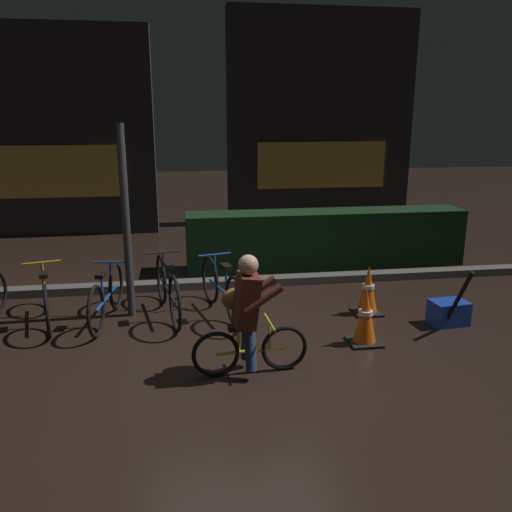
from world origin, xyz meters
TOP-DOWN VIEW (x-y plane):
  - ground_plane at (0.00, 0.00)m, footprint 40.00×40.00m
  - sidewalk_curb at (0.00, 2.20)m, footprint 12.00×0.24m
  - hedge_row at (1.80, 3.10)m, footprint 4.80×0.70m
  - storefront_left at (-3.35, 6.50)m, footprint 4.37×0.54m
  - storefront_right at (2.76, 7.20)m, footprint 4.49×0.54m
  - street_post at (-1.36, 1.20)m, footprint 0.10×0.10m
  - parked_bike_left_mid at (-2.39, 1.09)m, footprint 0.51×1.56m
  - parked_bike_center_left at (-1.64, 1.02)m, footprint 0.46×1.56m
  - parked_bike_center_right at (-0.88, 1.10)m, footprint 0.46×1.72m
  - parked_bike_right_mid at (-0.18, 1.04)m, footprint 0.52×1.62m
  - traffic_cone_near at (1.35, -0.10)m, footprint 0.36×0.36m
  - traffic_cone_far at (1.72, 0.80)m, footprint 0.36×0.36m
  - blue_crate at (2.60, 0.30)m, footprint 0.47×0.36m
  - cyclist at (-0.07, -0.60)m, footprint 1.19×0.50m
  - closed_umbrella at (2.55, 0.05)m, footprint 0.19×0.36m

SIDE VIEW (x-z plane):
  - ground_plane at x=0.00m, z-range 0.00..0.00m
  - sidewalk_curb at x=0.00m, z-range 0.00..0.12m
  - blue_crate at x=2.60m, z-range 0.00..0.30m
  - traffic_cone_far at x=1.72m, z-range -0.01..0.64m
  - traffic_cone_near at x=1.35m, z-range -0.01..0.65m
  - parked_bike_center_left at x=-1.64m, z-range -0.03..0.69m
  - parked_bike_left_mid at x=-2.39m, z-range -0.03..0.70m
  - parked_bike_right_mid at x=-0.18m, z-range -0.03..0.73m
  - parked_bike_center_right at x=-0.88m, z-range -0.04..0.76m
  - closed_umbrella at x=2.55m, z-range 0.00..0.80m
  - hedge_row at x=1.80m, z-range 0.00..0.97m
  - cyclist at x=-0.07m, z-range 0.01..1.25m
  - street_post at x=-1.36m, z-range 0.00..2.45m
  - storefront_left at x=-3.35m, z-range -0.01..4.38m
  - storefront_right at x=2.76m, z-range -0.01..4.94m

